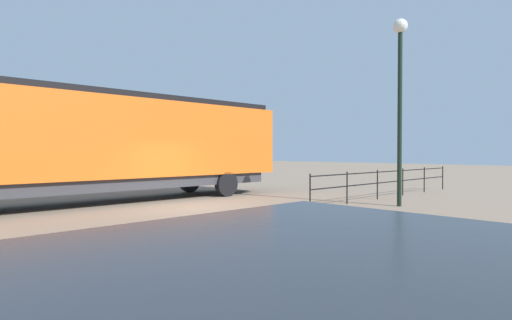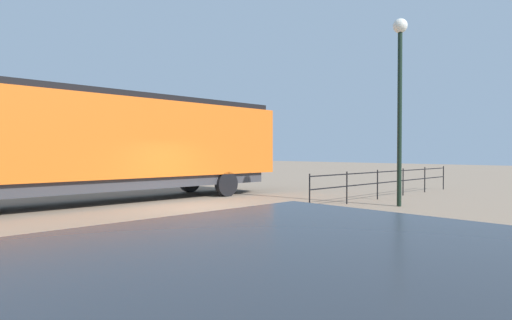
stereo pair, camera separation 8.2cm
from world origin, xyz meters
TOP-DOWN VIEW (x-y plane):
  - ground_plane at (0.00, 0.00)m, footprint 120.00×120.00m
  - locomotive at (-3.55, -1.30)m, footprint 3.13×15.65m
  - lamp_post at (4.83, 5.53)m, footprint 0.52×0.52m
  - platform_fence at (3.14, 8.08)m, footprint 0.05×11.23m

SIDE VIEW (x-z plane):
  - ground_plane at x=0.00m, z-range 0.00..0.00m
  - platform_fence at x=3.14m, z-range 0.19..1.42m
  - locomotive at x=-3.55m, z-range 0.25..4.50m
  - lamp_post at x=4.83m, z-range 1.32..8.11m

